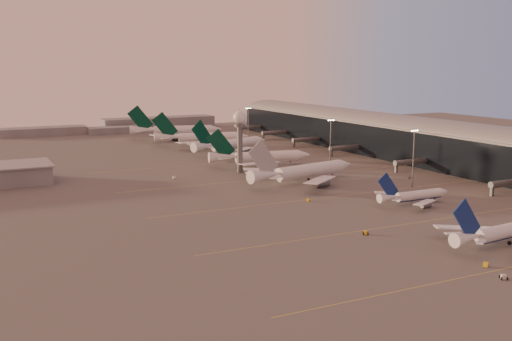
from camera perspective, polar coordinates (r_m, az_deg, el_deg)
name	(u,v)px	position (r m, az deg, el deg)	size (l,w,h in m)	color
ground	(393,237)	(185.91, 12.91, -6.22)	(700.00, 700.00, 0.00)	#4F4C4C
taxiway_markings	(362,193)	(246.63, 10.09, -2.08)	(180.00, 185.25, 0.02)	gold
terminal	(420,141)	(335.02, 15.39, 2.74)	(57.00, 362.00, 23.04)	black
radar_tower	(240,129)	(285.20, -1.55, 3.98)	(6.40, 6.40, 31.10)	#54565B
mast_b	(414,155)	(258.96, 14.77, 1.41)	(3.60, 0.56, 25.00)	#54565B
mast_c	(331,141)	(299.26, 7.12, 2.80)	(3.60, 0.56, 25.00)	#54565B
mast_d	(248,125)	(376.17, -0.74, 4.37)	(3.60, 0.56, 25.00)	#54565B
distant_horizon	(127,126)	(479.29, -12.23, 4.20)	(165.00, 37.50, 9.00)	slate
narrowbody_near	(501,235)	(186.32, 22.28, -5.68)	(40.49, 32.22, 15.82)	white
narrowbody_mid	(414,197)	(230.22, 14.85, -2.47)	(33.45, 26.74, 13.08)	white
widebody_white	(304,174)	(263.26, 4.59, -0.37)	(59.50, 47.20, 21.19)	white
greentail_a	(261,159)	(305.34, 0.45, 1.08)	(53.92, 43.16, 19.76)	white
greentail_b	(231,146)	(351.29, -2.37, 2.31)	(55.84, 44.34, 21.11)	white
greentail_c	(202,140)	(382.96, -5.19, 2.95)	(59.54, 47.51, 22.03)	white
greentail_d	(177,133)	(422.21, -7.58, 3.61)	(63.63, 50.77, 23.55)	white
gsv_truck_a	(486,262)	(166.71, 21.07, -8.11)	(6.40, 5.24, 2.50)	yellow
gsv_tug_near	(504,277)	(159.01, 22.51, -9.36)	(3.76, 4.42, 1.09)	silver
gsv_tug_mid	(366,233)	(186.89, 10.40, -5.87)	(4.38, 3.96, 1.07)	yellow
gsv_truck_b	(433,192)	(248.15, 16.48, -1.98)	(6.22, 3.15, 2.40)	silver
gsv_truck_c	(309,198)	(228.32, 5.04, -2.65)	(5.75, 4.87, 2.27)	yellow
gsv_catering_b	(410,174)	(279.84, 14.49, -0.34)	(5.78, 3.62, 4.39)	#56585A
gsv_tug_far	(275,175)	(278.96, 1.85, -0.40)	(2.71, 3.90, 1.03)	silver
gsv_truck_d	(174,176)	(273.53, -7.83, -0.55)	(2.61, 6.24, 2.46)	silver
gsv_tug_hangar	(263,155)	(338.33, 0.69, 1.46)	(3.76, 2.66, 0.98)	yellow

